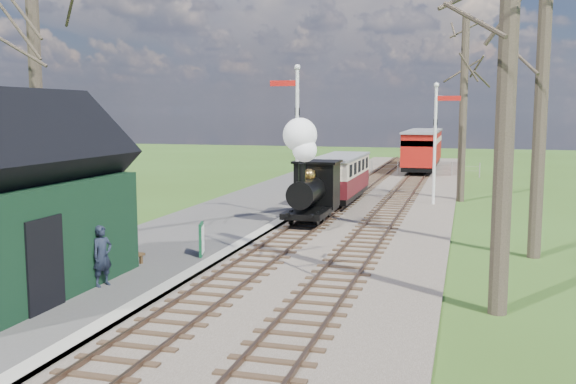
% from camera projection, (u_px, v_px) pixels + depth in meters
% --- Properties ---
extents(distant_hills, '(114.40, 48.00, 22.02)m').
position_uv_depth(distant_hills, '(423.00, 293.00, 73.28)').
color(distant_hills, '#385B23').
rests_on(distant_hills, ground).
extents(ballast_bed, '(8.00, 60.00, 0.10)m').
position_uv_depth(ballast_bed, '(369.00, 203.00, 30.77)').
color(ballast_bed, brown).
rests_on(ballast_bed, ground).
extents(track_near, '(1.60, 60.00, 0.15)m').
position_uv_depth(track_near, '(343.00, 201.00, 31.11)').
color(track_near, brown).
rests_on(track_near, ground).
extents(track_far, '(1.60, 60.00, 0.15)m').
position_uv_depth(track_far, '(396.00, 203.00, 30.42)').
color(track_far, brown).
rests_on(track_far, ground).
extents(platform, '(5.00, 44.00, 0.20)m').
position_uv_depth(platform, '(213.00, 225.00, 24.41)').
color(platform, '#474442').
rests_on(platform, ground).
extents(coping_strip, '(0.40, 44.00, 0.21)m').
position_uv_depth(coping_strip, '(270.00, 228.00, 23.79)').
color(coping_strip, '#B2AD9E').
rests_on(coping_strip, ground).
extents(station_shed, '(3.25, 6.30, 4.78)m').
position_uv_depth(station_shed, '(14.00, 205.00, 14.79)').
color(station_shed, black).
rests_on(station_shed, platform).
extents(semaphore_near, '(1.22, 0.24, 6.22)m').
position_uv_depth(semaphore_near, '(296.00, 132.00, 25.14)').
color(semaphore_near, silver).
rests_on(semaphore_near, ground).
extents(semaphore_far, '(1.22, 0.24, 5.72)m').
position_uv_depth(semaphore_far, '(437.00, 134.00, 29.54)').
color(semaphore_far, silver).
rests_on(semaphore_far, ground).
extents(bare_trees, '(15.51, 22.39, 12.00)m').
position_uv_depth(bare_trees, '(313.00, 84.00, 18.75)').
color(bare_trees, '#382D23').
rests_on(bare_trees, ground).
extents(fence_line, '(12.60, 0.08, 1.00)m').
position_uv_depth(fence_line, '(385.00, 167.00, 44.35)').
color(fence_line, slate).
rests_on(fence_line, ground).
extents(locomotive, '(1.59, 3.72, 3.98)m').
position_uv_depth(locomotive, '(310.00, 178.00, 24.57)').
color(locomotive, black).
rests_on(locomotive, ground).
extents(coach, '(1.86, 6.37, 1.96)m').
position_uv_depth(coach, '(341.00, 176.00, 30.42)').
color(coach, black).
rests_on(coach, ground).
extents(red_carriage_a, '(2.31, 5.73, 2.43)m').
position_uv_depth(red_carriage_a, '(420.00, 151.00, 44.68)').
color(red_carriage_a, black).
rests_on(red_carriage_a, ground).
extents(red_carriage_b, '(2.31, 5.73, 2.43)m').
position_uv_depth(red_carriage_b, '(425.00, 147.00, 49.94)').
color(red_carriage_b, black).
rests_on(red_carriage_b, ground).
extents(sign_board, '(0.27, 0.66, 0.98)m').
position_uv_depth(sign_board, '(202.00, 239.00, 18.78)').
color(sign_board, '#0F4927').
rests_on(sign_board, platform).
extents(bench, '(0.95, 1.65, 0.91)m').
position_uv_depth(bench, '(115.00, 252.00, 17.40)').
color(bench, '#49321A').
rests_on(bench, platform).
extents(person, '(0.53, 0.64, 1.49)m').
position_uv_depth(person, '(102.00, 256.00, 15.51)').
color(person, '#1A202F').
rests_on(person, platform).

